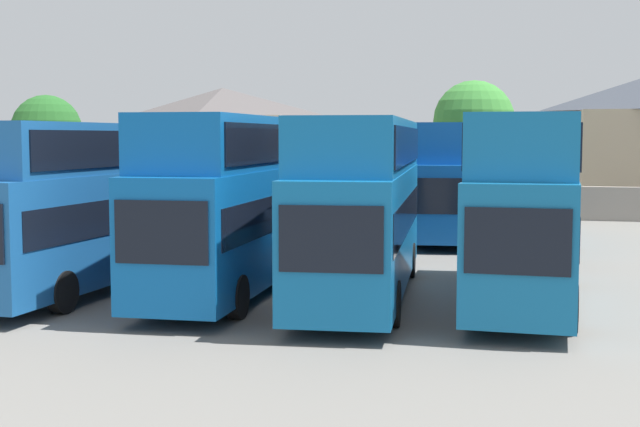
# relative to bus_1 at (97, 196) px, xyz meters

# --- Properties ---
(ground) EXTENTS (140.00, 140.00, 0.00)m
(ground) POSITION_rel_bus_1_xyz_m (6.08, 17.89, -2.73)
(ground) COLOR slate
(depot_boundary_wall) EXTENTS (56.00, 0.50, 1.80)m
(depot_boundary_wall) POSITION_rel_bus_1_xyz_m (6.08, 24.81, -1.83)
(depot_boundary_wall) COLOR gray
(depot_boundary_wall) RESTS_ON ground
(bus_1) EXTENTS (3.03, 11.97, 4.84)m
(bus_1) POSITION_rel_bus_1_xyz_m (0.00, 0.00, 0.00)
(bus_1) COLOR #1A5798
(bus_1) RESTS_ON ground
(bus_2) EXTENTS (2.77, 10.66, 5.02)m
(bus_2) POSITION_rel_bus_1_xyz_m (4.23, -0.13, 0.10)
(bus_2) COLOR #0C59A6
(bus_2) RESTS_ON ground
(bus_3) EXTENTS (3.33, 12.05, 4.93)m
(bus_3) POSITION_rel_bus_1_xyz_m (7.88, 0.21, 0.05)
(bus_3) COLOR #0F609D
(bus_3) RESTS_ON ground
(bus_4) EXTENTS (2.98, 10.77, 5.00)m
(bus_4) POSITION_rel_bus_1_xyz_m (12.36, 0.26, 0.08)
(bus_4) COLOR #126298
(bus_4) RESTS_ON ground
(bus_5) EXTENTS (3.04, 12.03, 5.11)m
(bus_5) POSITION_rel_bus_1_xyz_m (0.40, 14.98, 0.14)
(bus_5) COLOR #1A5395
(bus_5) RESTS_ON ground
(bus_6) EXTENTS (2.61, 10.25, 3.44)m
(bus_6) POSITION_rel_bus_1_xyz_m (4.83, 14.41, -0.77)
(bus_6) COLOR #0B5DA2
(bus_6) RESTS_ON ground
(bus_7) EXTENTS (3.37, 11.76, 5.00)m
(bus_7) POSITION_rel_bus_1_xyz_m (8.85, 15.19, 0.08)
(bus_7) COLOR #1051A5
(bus_7) RESTS_ON ground
(bus_8) EXTENTS (2.77, 10.78, 5.05)m
(bus_8) POSITION_rel_bus_1_xyz_m (12.78, 14.73, 0.11)
(bus_8) COLOR #0F639E
(bus_8) RESTS_ON ground
(house_terrace_left) EXTENTS (10.72, 7.50, 7.85)m
(house_terrace_left) POSITION_rel_bus_1_xyz_m (-8.35, 35.44, 1.27)
(house_terrace_left) COLOR beige
(house_terrace_left) RESTS_ON ground
(tree_behind_wall) EXTENTS (4.62, 4.62, 7.64)m
(tree_behind_wall) POSITION_rel_bus_1_xyz_m (9.54, 27.31, 2.58)
(tree_behind_wall) COLOR brown
(tree_behind_wall) RESTS_ON ground
(tree_right_of_lot) EXTENTS (3.93, 3.93, 6.81)m
(tree_right_of_lot) POSITION_rel_bus_1_xyz_m (-14.21, 21.81, 2.08)
(tree_right_of_lot) COLOR brown
(tree_right_of_lot) RESTS_ON ground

